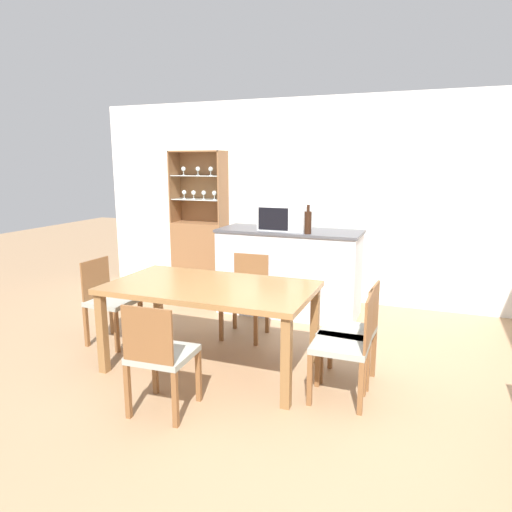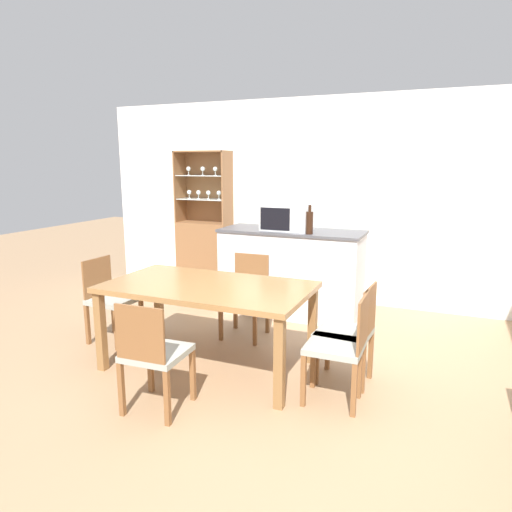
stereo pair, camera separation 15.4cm
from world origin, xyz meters
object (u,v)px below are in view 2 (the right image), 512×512
dining_chair_head_far (246,295)px  microwave (287,217)px  display_cabinet (205,247)px  dining_chair_side_right_near (341,346)px  dining_table (208,293)px  dining_chair_head_near (154,354)px  dining_chair_side_right_far (349,333)px  wine_bottle (310,222)px  dining_chair_side_left_far (110,299)px

dining_chair_head_far → microwave: microwave is taller
display_cabinet → dining_chair_side_right_near: size_ratio=2.31×
display_cabinet → dining_chair_head_far: display_cabinet is taller
dining_table → dining_chair_head_near: 0.83m
dining_table → dining_chair_side_right_near: 1.21m
display_cabinet → dining_chair_side_right_far: (2.44, -2.05, -0.17)m
display_cabinet → dining_table: bearing=-60.1°
display_cabinet → dining_chair_side_right_near: display_cabinet is taller
dining_table → dining_chair_side_right_near: size_ratio=2.10×
dining_chair_head_near → dining_chair_side_right_far: 1.51m
dining_chair_side_right_near → dining_chair_head_near: bearing=118.5°
dining_chair_side_right_near → wine_bottle: (-0.71, 1.56, 0.70)m
dining_chair_head_far → microwave: bearing=-101.7°
display_cabinet → dining_chair_side_right_far: size_ratio=2.31×
dining_table → dining_chair_side_right_near: bearing=-7.0°
dining_chair_side_left_far → dining_chair_head_far: 1.35m
microwave → wine_bottle: size_ratio=1.70×
dining_chair_head_near → dining_chair_side_right_near: size_ratio=1.00×
dining_chair_side_left_far → wine_bottle: wine_bottle is taller
dining_chair_side_right_far → dining_chair_side_left_far: size_ratio=1.00×
dining_chair_head_near → microwave: (0.14, 2.42, 0.71)m
dining_chair_side_right_near → dining_chair_side_left_far: 2.38m
display_cabinet → dining_chair_side_right_near: 3.39m
dining_chair_head_near → dining_chair_side_right_near: bearing=25.9°
dining_chair_side_right_far → microwave: size_ratio=1.54×
dining_chair_head_near → dining_table: bearing=87.1°
dining_chair_side_right_far → dining_chair_side_right_near: 0.29m
dining_table → dining_chair_head_near: dining_chair_head_near is taller
dining_table → display_cabinet: bearing=119.9°
dining_chair_side_left_far → microwave: 2.11m
dining_chair_head_far → wine_bottle: size_ratio=2.62×
display_cabinet → dining_chair_side_right_near: (2.44, -2.34, -0.17)m
dining_chair_side_right_near → wine_bottle: size_ratio=2.62×
dining_table → dining_chair_side_right_far: 1.21m
dining_chair_head_near → dining_chair_side_right_near: same height
display_cabinet → dining_chair_head_near: 3.25m
dining_table → dining_chair_side_right_near: (1.18, -0.14, -0.23)m
dining_table → dining_chair_side_right_far: (1.18, 0.14, -0.23)m
dining_chair_side_right_near → dining_chair_head_far: 1.51m
dining_chair_side_right_far → wine_bottle: size_ratio=2.62×
dining_chair_head_far → dining_chair_side_right_far: bearing=149.1°
dining_table → microwave: size_ratio=3.23×
display_cabinet → dining_chair_side_left_far: size_ratio=2.31×
dining_chair_side_right_far → dining_chair_head_far: same height
dining_chair_side_right_near → microwave: (-1.04, 1.77, 0.71)m
dining_chair_head_near → dining_chair_head_far: 1.59m
dining_chair_side_right_near → dining_table: bearing=82.6°
dining_chair_side_left_far → dining_chair_side_right_far: bearing=91.9°
display_cabinet → dining_chair_head_near: (1.26, -2.99, -0.17)m
dining_chair_side_left_far → display_cabinet: bearing=-175.7°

